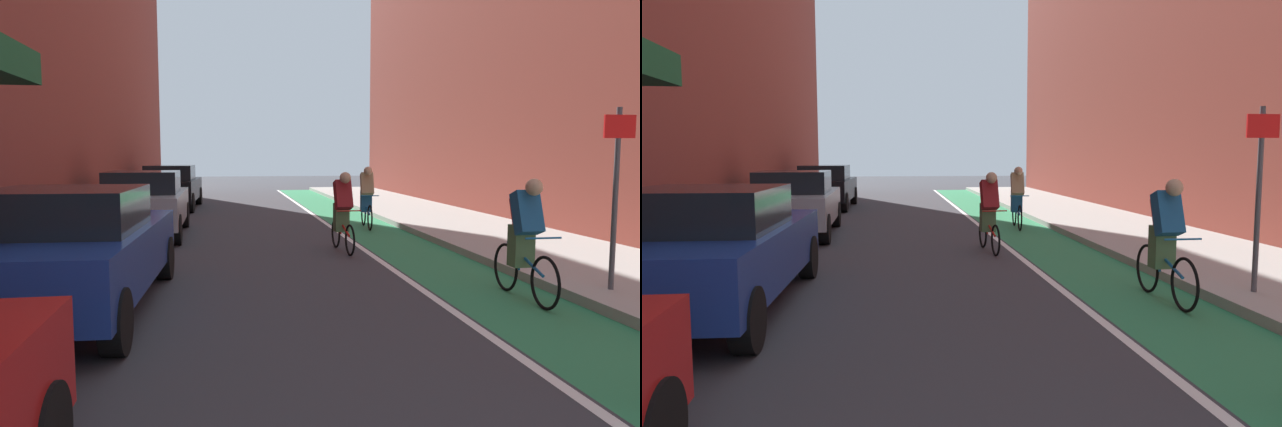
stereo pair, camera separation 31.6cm
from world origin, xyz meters
TOP-DOWN VIEW (x-y plane):
  - ground_plane at (0.00, 13.89)m, footprint 78.72×78.72m
  - bike_lane_paint at (2.89, 15.89)m, footprint 1.60×35.78m
  - lane_divider_stripe at (1.99, 15.89)m, footprint 0.12×35.78m
  - sidewalk_right at (5.34, 15.89)m, footprint 3.30×35.78m
  - building_facade_right at (8.18, 17.89)m, footprint 2.40×31.78m
  - parked_sedan_blue at (-2.64, 9.97)m, footprint 2.10×4.68m
  - parked_sedan_silver at (-2.64, 16.72)m, footprint 1.88×4.22m
  - parked_sedan_black at (-2.64, 23.80)m, footprint 1.99×4.40m
  - cyclist_mid at (3.13, 9.68)m, footprint 0.48×1.73m
  - cyclist_trailing at (1.51, 13.88)m, footprint 0.48×1.65m
  - cyclist_far at (2.87, 17.44)m, footprint 0.48×1.70m
  - street_sign_post at (4.28, 9.47)m, footprint 0.44×0.07m

SIDE VIEW (x-z plane):
  - ground_plane at x=0.00m, z-range 0.00..0.00m
  - bike_lane_paint at x=2.89m, z-range 0.00..0.00m
  - lane_divider_stripe at x=1.99m, z-range 0.00..0.00m
  - sidewalk_right at x=5.34m, z-range 0.00..0.14m
  - parked_sedan_silver at x=-2.64m, z-range 0.02..1.55m
  - parked_sedan_black at x=-2.64m, z-range 0.02..1.55m
  - parked_sedan_blue at x=-2.64m, z-range 0.02..1.55m
  - cyclist_trailing at x=1.51m, z-range 0.05..1.63m
  - cyclist_far at x=2.87m, z-range 0.04..1.65m
  - cyclist_mid at x=3.13m, z-range 0.04..1.66m
  - street_sign_post at x=4.28m, z-range 0.38..2.78m
  - building_facade_right at x=8.18m, z-range 0.00..10.84m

